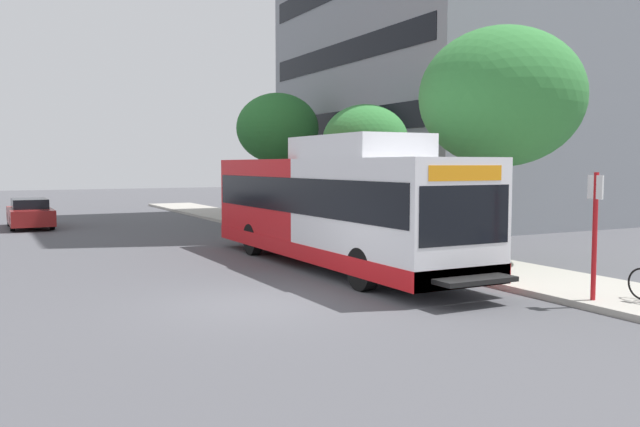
{
  "coord_description": "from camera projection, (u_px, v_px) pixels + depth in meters",
  "views": [
    {
      "loc": [
        -5.16,
        -12.61,
        2.9
      ],
      "look_at": [
        2.88,
        2.85,
        1.6
      ],
      "focal_mm": 37.12,
      "sensor_mm": 36.0,
      "label": 1
    }
  ],
  "objects": [
    {
      "name": "sidewalk_curb",
      "position": [
        385.0,
        248.0,
        22.27
      ],
      "size": [
        3.0,
        56.0,
        0.14
      ],
      "primitive_type": "cube",
      "color": "#A8A399",
      "rests_on": "ground"
    },
    {
      "name": "street_tree_near_stop",
      "position": [
        501.0,
        97.0,
        18.8
      ],
      "size": [
        4.67,
        4.67,
        6.65
      ],
      "color": "#4C3823",
      "rests_on": "sidewalk_curb"
    },
    {
      "name": "parked_car_far_lane",
      "position": [
        30.0,
        213.0,
        30.17
      ],
      "size": [
        1.8,
        4.5,
        1.33
      ],
      "color": "maroon",
      "rests_on": "ground"
    },
    {
      "name": "ground_plane",
      "position": [
        164.0,
        256.0,
        20.83
      ],
      "size": [
        120.0,
        120.0,
        0.0
      ],
      "primitive_type": "plane",
      "color": "#4C4C51"
    },
    {
      "name": "transit_bus",
      "position": [
        333.0,
        207.0,
        18.69
      ],
      "size": [
        2.58,
        12.25,
        3.65
      ],
      "color": "white",
      "rests_on": "ground"
    },
    {
      "name": "street_tree_mid_block",
      "position": [
        365.0,
        141.0,
        24.98
      ],
      "size": [
        3.25,
        3.25,
        5.02
      ],
      "color": "#4C3823",
      "rests_on": "sidewalk_curb"
    },
    {
      "name": "bus_stop_sign_pole",
      "position": [
        595.0,
        226.0,
        13.35
      ],
      "size": [
        0.1,
        0.36,
        2.6
      ],
      "color": "red",
      "rests_on": "sidewalk_curb"
    },
    {
      "name": "street_tree_far_block",
      "position": [
        278.0,
        128.0,
        32.27
      ],
      "size": [
        4.02,
        4.02,
        6.23
      ],
      "color": "#4C3823",
      "rests_on": "sidewalk_curb"
    }
  ]
}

